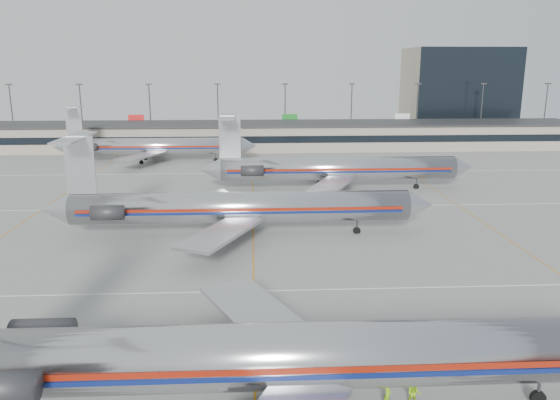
{
  "coord_description": "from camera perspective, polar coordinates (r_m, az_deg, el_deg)",
  "views": [
    {
      "loc": [
        0.01,
        -36.05,
        19.85
      ],
      "look_at": [
        3.21,
        26.08,
        4.5
      ],
      "focal_mm": 35.0,
      "sensor_mm": 36.0,
      "label": 1
    }
  ],
  "objects": [
    {
      "name": "ground",
      "position": [
        41.15,
        -2.69,
        -14.99
      ],
      "size": [
        260.0,
        260.0,
        0.0
      ],
      "primitive_type": "plane",
      "color": "gray",
      "rests_on": "ground"
    },
    {
      "name": "apron_markings",
      "position": [
        50.14,
        -2.76,
        -9.47
      ],
      "size": [
        160.0,
        0.15,
        0.02
      ],
      "primitive_type": "cube",
      "color": "silver",
      "rests_on": "ground"
    },
    {
      "name": "terminal",
      "position": [
        135.06,
        -2.95,
        6.74
      ],
      "size": [
        162.0,
        17.0,
        6.25
      ],
      "color": "gray",
      "rests_on": "ground"
    },
    {
      "name": "light_mast_row",
      "position": [
        148.48,
        -2.99,
        9.49
      ],
      "size": [
        163.6,
        0.4,
        15.28
      ],
      "color": "#38383D",
      "rests_on": "ground"
    },
    {
      "name": "distant_building",
      "position": [
        175.53,
        18.07,
        10.79
      ],
      "size": [
        30.0,
        20.0,
        25.0
      ],
      "primitive_type": "cube",
      "color": "tan",
      "rests_on": "ground"
    },
    {
      "name": "jet_foreground",
      "position": [
        32.58,
        0.16,
        -15.9
      ],
      "size": [
        48.45,
        28.53,
        12.68
      ],
      "color": "silver",
      "rests_on": "ground"
    },
    {
      "name": "jet_second_row",
      "position": [
        65.02,
        -4.93,
        -0.71
      ],
      "size": [
        46.69,
        27.49,
        12.22
      ],
      "color": "silver",
      "rests_on": "ground"
    },
    {
      "name": "jet_third_row",
      "position": [
        89.54,
        5.52,
        3.33
      ],
      "size": [
        45.1,
        27.74,
        12.33
      ],
      "color": "silver",
      "rests_on": "ground"
    },
    {
      "name": "jet_back_row",
      "position": [
        118.51,
        -13.24,
        5.51
      ],
      "size": [
        42.64,
        26.23,
        11.66
      ],
      "color": "silver",
      "rests_on": "ground"
    },
    {
      "name": "ramp_worker_near",
      "position": [
        34.85,
        11.15,
        -19.4
      ],
      "size": [
        0.68,
        0.77,
        1.77
      ],
      "primitive_type": "imported",
      "rotation": [
        0.0,
        0.0,
        1.06
      ],
      "color": "#7FC612",
      "rests_on": "ground"
    },
    {
      "name": "ramp_worker_far",
      "position": [
        35.46,
        13.8,
        -19.03
      ],
      "size": [
        0.95,
        0.84,
        1.65
      ],
      "primitive_type": "imported",
      "rotation": [
        0.0,
        0.0,
        -0.3
      ],
      "color": "#8BCB13",
      "rests_on": "ground"
    }
  ]
}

